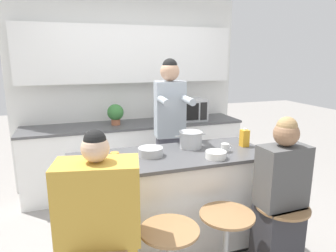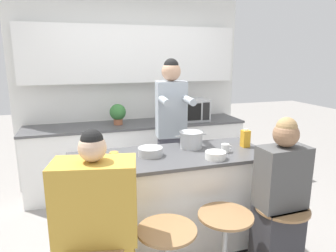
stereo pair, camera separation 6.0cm
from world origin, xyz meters
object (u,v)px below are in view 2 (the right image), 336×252
object	(u,v)px
cooking_pot	(191,140)
juice_carton	(245,138)
person_wrapped_blanket	(98,237)
coffee_cup_near	(225,148)
bar_stool_center_right	(224,245)
microwave	(188,110)
potted_plant	(118,113)
coffee_cup_far	(114,158)
kitchen_island	(170,202)
bar_stool_rightmost	(280,237)
person_cooking	(171,137)
fruit_bowl	(216,155)
person_seated_near	(279,208)

from	to	relation	value
cooking_pot	juice_carton	xyz separation A→B (m)	(0.52, -0.13, 0.00)
person_wrapped_blanket	coffee_cup_near	distance (m)	1.37
bar_stool_center_right	microwave	distance (m)	2.20
person_wrapped_blanket	potted_plant	distance (m)	2.18
coffee_cup_far	coffee_cup_near	bearing A→B (deg)	-0.95
bar_stool_center_right	coffee_cup_far	world-z (taller)	coffee_cup_far
kitchen_island	juice_carton	size ratio (longest dim) A/B	9.92
bar_stool_rightmost	kitchen_island	bearing A→B (deg)	137.68
person_wrapped_blanket	microwave	size ratio (longest dim) A/B	2.51
person_cooking	coffee_cup_near	bearing A→B (deg)	-62.14
fruit_bowl	microwave	world-z (taller)	microwave
cooking_pot	fruit_bowl	world-z (taller)	cooking_pot
cooking_pot	person_wrapped_blanket	bearing A→B (deg)	-141.02
person_cooking	potted_plant	size ratio (longest dim) A/B	6.49
fruit_bowl	coffee_cup_near	size ratio (longest dim) A/B	1.68
person_seated_near	juice_carton	size ratio (longest dim) A/B	7.48
bar_stool_center_right	juice_carton	world-z (taller)	juice_carton
person_wrapped_blanket	coffee_cup_far	bearing A→B (deg)	82.46
cooking_pot	coffee_cup_near	distance (m)	0.34
bar_stool_rightmost	juice_carton	size ratio (longest dim) A/B	3.50
fruit_bowl	potted_plant	bearing A→B (deg)	109.68
person_cooking	coffee_cup_far	xyz separation A→B (m)	(-0.72, -0.71, 0.07)
person_seated_near	fruit_bowl	size ratio (longest dim) A/B	7.56
person_seated_near	microwave	distance (m)	2.10
microwave	potted_plant	world-z (taller)	microwave
juice_carton	microwave	distance (m)	1.40
bar_stool_rightmost	potted_plant	world-z (taller)	potted_plant
bar_stool_rightmost	coffee_cup_near	xyz separation A→B (m)	(-0.21, 0.57, 0.60)
microwave	potted_plant	size ratio (longest dim) A/B	1.99
cooking_pot	coffee_cup_near	size ratio (longest dim) A/B	2.95
coffee_cup_near	coffee_cup_far	distance (m)	1.01
coffee_cup_far	microwave	distance (m)	1.93
fruit_bowl	potted_plant	size ratio (longest dim) A/B	0.65
potted_plant	bar_stool_rightmost	bearing A→B (deg)	-65.14
person_cooking	potted_plant	xyz separation A→B (m)	(-0.48, 0.81, 0.16)
microwave	person_wrapped_blanket	bearing A→B (deg)	-124.77
bar_stool_rightmost	person_seated_near	world-z (taller)	person_seated_near
coffee_cup_far	kitchen_island	bearing A→B (deg)	7.36
microwave	coffee_cup_far	bearing A→B (deg)	-129.58
coffee_cup_near	juice_carton	distance (m)	0.29
coffee_cup_far	potted_plant	bearing A→B (deg)	80.72
person_seated_near	cooking_pot	bearing A→B (deg)	118.36
kitchen_island	person_wrapped_blanket	world-z (taller)	person_wrapped_blanket
coffee_cup_near	bar_stool_rightmost	bearing A→B (deg)	-69.53
person_seated_near	cooking_pot	distance (m)	0.98
kitchen_island	bar_stool_rightmost	bearing A→B (deg)	-42.32
juice_carton	person_cooking	bearing A→B (deg)	131.67
person_cooking	person_seated_near	distance (m)	1.40
bar_stool_center_right	person_seated_near	size ratio (longest dim) A/B	0.47
coffee_cup_near	microwave	size ratio (longest dim) A/B	0.20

